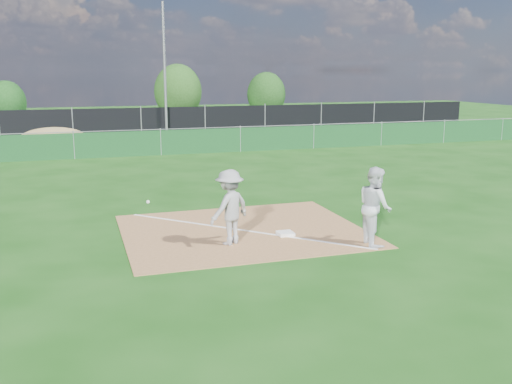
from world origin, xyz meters
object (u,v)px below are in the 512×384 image
(tree_right, at_px, (266,94))
(light_pole, at_px, (165,71))
(runner, at_px, (375,206))
(tree_left, at_px, (7,103))
(car_mid, at_px, (141,120))
(car_left, at_px, (31,120))
(tree_mid, at_px, (178,91))
(car_right, at_px, (218,120))
(first_base, at_px, (285,233))
(play_at_first, at_px, (230,207))

(tree_right, bearing_deg, light_pole, -131.81)
(runner, distance_m, tree_left, 36.34)
(car_mid, bearing_deg, car_left, 66.79)
(car_left, xyz_separation_m, tree_mid, (10.87, 6.66, 1.51))
(car_mid, bearing_deg, tree_right, -77.73)
(light_pole, relative_size, car_mid, 1.81)
(car_right, bearing_deg, tree_mid, 15.89)
(first_base, xyz_separation_m, runner, (1.74, -1.28, 0.87))
(runner, height_order, tree_mid, tree_mid)
(light_pole, xyz_separation_m, tree_mid, (2.78, 11.40, -1.66))
(tree_mid, bearing_deg, runner, -92.70)
(runner, bearing_deg, car_mid, 11.56)
(light_pole, distance_m, tree_left, 14.99)
(runner, distance_m, car_mid, 28.16)
(runner, relative_size, car_mid, 0.42)
(first_base, bearing_deg, tree_left, 105.85)
(car_left, xyz_separation_m, car_mid, (7.07, -0.37, -0.09))
(play_at_first, distance_m, runner, 3.39)
(play_at_first, relative_size, tree_left, 0.79)
(light_pole, xyz_separation_m, play_at_first, (-2.11, -22.70, -3.10))
(tree_left, relative_size, tree_mid, 0.73)
(car_left, relative_size, car_mid, 1.08)
(tree_mid, distance_m, tree_right, 7.69)
(play_at_first, bearing_deg, tree_left, 103.33)
(runner, relative_size, car_left, 0.39)
(light_pole, height_order, tree_left, light_pole)
(tree_left, bearing_deg, first_base, -74.15)
(tree_left, bearing_deg, tree_right, 2.30)
(light_pole, relative_size, first_base, 21.01)
(car_left, bearing_deg, tree_right, -69.32)
(car_left, height_order, car_right, car_left)
(play_at_first, relative_size, car_mid, 0.59)
(car_left, bearing_deg, play_at_first, -167.57)
(car_right, xyz_separation_m, tree_right, (6.25, 7.87, 1.40))
(play_at_first, xyz_separation_m, tree_right, (12.57, 34.39, 1.10))
(first_base, height_order, car_mid, car_mid)
(light_pole, height_order, car_right, light_pole)
(first_base, distance_m, car_mid, 26.81)
(first_base, relative_size, tree_right, 0.10)
(car_left, bearing_deg, tree_left, 17.97)
(first_base, height_order, car_right, car_right)
(tree_mid, xyz_separation_m, tree_right, (7.68, 0.29, -0.34))
(play_at_first, distance_m, car_right, 27.27)
(tree_left, bearing_deg, runner, -72.07)
(car_left, relative_size, car_right, 1.17)
(car_mid, relative_size, car_right, 1.08)
(car_mid, relative_size, tree_right, 1.14)
(first_base, height_order, tree_mid, tree_mid)
(light_pole, distance_m, play_at_first, 23.01)
(first_base, bearing_deg, tree_mid, 84.27)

